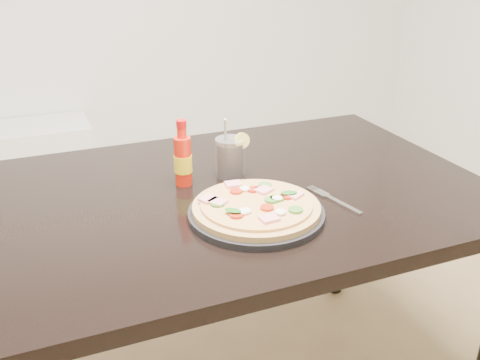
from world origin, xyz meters
name	(u,v)px	position (x,y,z in m)	size (l,w,h in m)	color
dining_table	(223,218)	(0.07, 0.49, 0.67)	(1.40, 0.90, 0.75)	black
plate	(256,213)	(0.09, 0.32, 0.76)	(0.33, 0.33, 0.02)	black
pizza	(256,206)	(0.09, 0.32, 0.78)	(0.30, 0.30, 0.03)	tan
hot_sauce_bottle	(183,160)	(-0.01, 0.57, 0.82)	(0.05, 0.05, 0.18)	red
cola_cup	(230,158)	(0.12, 0.58, 0.80)	(0.09, 0.08, 0.17)	black
fork	(332,199)	(0.31, 0.33, 0.75)	(0.06, 0.19, 0.00)	silver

